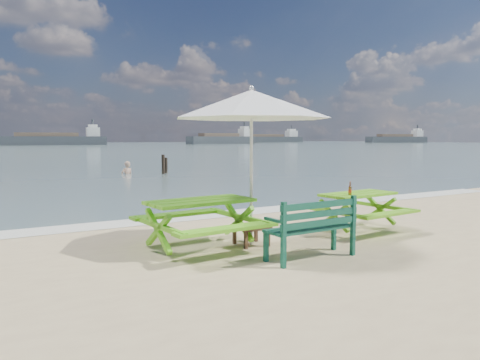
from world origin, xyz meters
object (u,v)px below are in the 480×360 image
patio_umbrella (251,104)px  swimmer (127,178)px  picnic_table_left (201,226)px  beer_bottle (350,191)px  side_table (251,235)px  picnic_table_right (358,212)px  park_bench (310,240)px

patio_umbrella → swimmer: (2.99, 17.05, -2.69)m
picnic_table_left → beer_bottle: size_ratio=8.15×
side_table → patio_umbrella: (0.00, 0.00, 2.28)m
picnic_table_right → beer_bottle: (-0.38, -0.16, 0.49)m
picnic_table_left → patio_umbrella: patio_umbrella is taller
patio_umbrella → picnic_table_right: bearing=0.1°
side_table → swimmer: (2.99, 17.05, -0.40)m
picnic_table_left → side_table: (0.90, -0.17, -0.22)m
park_bench → side_table: size_ratio=2.63×
park_bench → side_table: bearing=104.8°
beer_bottle → swimmer: (0.80, 17.20, -1.08)m
beer_bottle → picnic_table_right: bearing=22.2°
park_bench → patio_umbrella: patio_umbrella is taller
park_bench → patio_umbrella: (-0.33, 1.24, 2.18)m
picnic_table_left → patio_umbrella: bearing=-10.6°
side_table → beer_bottle: size_ratio=2.26×
side_table → patio_umbrella: 2.28m
park_bench → swimmer: bearing=81.7°
picnic_table_left → park_bench: bearing=-48.8°
picnic_table_right → park_bench: park_bench is taller
picnic_table_left → picnic_table_right: picnic_table_left is taller
picnic_table_right → patio_umbrella: size_ratio=0.66×
patio_umbrella → park_bench: bearing=-75.2°
park_bench → beer_bottle: size_ratio=5.96×
park_bench → patio_umbrella: size_ratio=0.53×
picnic_table_right → beer_bottle: 0.64m
picnic_table_right → patio_umbrella: patio_umbrella is taller
patio_umbrella → swimmer: bearing=80.0°
side_table → beer_bottle: beer_bottle is taller
beer_bottle → swimmer: size_ratio=0.15×
side_table → picnic_table_right: bearing=0.1°
patio_umbrella → picnic_table_left: bearing=169.4°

